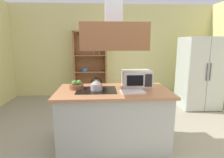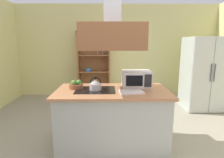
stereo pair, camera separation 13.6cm
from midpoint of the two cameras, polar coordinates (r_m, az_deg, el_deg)
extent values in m
plane|color=gray|center=(3.12, 2.77, -19.88)|extent=(7.80, 7.80, 0.00)
cube|color=beige|center=(5.67, -0.33, 8.60)|extent=(6.00, 0.12, 2.70)
cube|color=#AFB3AA|center=(2.98, -0.94, -12.16)|extent=(1.63, 0.84, 0.86)
cube|color=#B4764E|center=(2.83, -0.97, -3.78)|extent=(1.71, 0.92, 0.04)
cube|color=black|center=(2.83, -6.19, -3.41)|extent=(0.60, 0.48, 0.00)
cube|color=brown|center=(2.73, -1.02, 12.78)|extent=(0.90, 0.70, 0.36)
cube|color=#B4C1B6|center=(5.03, 24.56, 1.72)|extent=(0.90, 0.72, 1.74)
cube|color=#B8BCBD|center=(4.59, 24.23, 0.94)|extent=(0.44, 0.03, 1.70)
cube|color=#B6BEC1|center=(4.82, 28.98, 0.96)|extent=(0.44, 0.03, 1.70)
cylinder|color=#4C4C51|center=(4.64, 26.51, 1.94)|extent=(0.02, 0.02, 0.40)
cylinder|color=#4C4C51|center=(4.68, 27.36, 1.93)|extent=(0.02, 0.02, 0.40)
cube|color=#9A633A|center=(5.50, -12.07, 4.20)|extent=(0.04, 0.40, 1.92)
cube|color=#9A633A|center=(5.44, -2.61, 4.35)|extent=(0.04, 0.40, 1.92)
cube|color=#9A633A|center=(5.42, -7.62, 14.26)|extent=(0.94, 0.40, 0.03)
cube|color=#9A633A|center=(5.63, -7.13, -5.04)|extent=(0.94, 0.40, 0.08)
cube|color=#9A633A|center=(5.64, -7.23, 4.52)|extent=(0.94, 0.02, 1.92)
cube|color=#9A633A|center=(5.48, -7.31, 2.29)|extent=(0.86, 0.36, 0.02)
cube|color=#9A633A|center=(5.42, -7.44, 7.31)|extent=(0.86, 0.36, 0.02)
cylinder|color=#2F66AC|center=(5.44, -9.14, 2.57)|extent=(0.18, 0.18, 0.05)
cylinder|color=#356DAB|center=(5.43, -9.16, 3.04)|extent=(0.17, 0.17, 0.05)
cylinder|color=silver|center=(5.37, -6.28, 8.07)|extent=(0.01, 0.01, 0.12)
cone|color=silver|center=(5.37, -6.30, 9.14)|extent=(0.07, 0.07, 0.08)
cylinder|color=silver|center=(5.37, -4.65, 8.10)|extent=(0.01, 0.01, 0.12)
cone|color=silver|center=(5.36, -4.67, 9.16)|extent=(0.07, 0.07, 0.08)
cylinder|color=#C0B2BC|center=(2.81, -6.21, -2.41)|extent=(0.18, 0.18, 0.10)
cone|color=#BBB6B7|center=(2.80, -6.25, -0.81)|extent=(0.17, 0.17, 0.06)
sphere|color=black|center=(2.79, -6.27, 0.12)|extent=(0.03, 0.03, 0.03)
torus|color=black|center=(2.80, -6.24, -1.08)|extent=(0.17, 0.02, 0.17)
cube|color=white|center=(2.70, 4.96, -3.91)|extent=(0.36, 0.27, 0.02)
cube|color=silver|center=(3.06, 6.30, 0.17)|extent=(0.46, 0.34, 0.26)
cube|color=black|center=(2.88, 5.79, -0.51)|extent=(0.26, 0.01, 0.17)
cube|color=#262628|center=(2.92, 9.89, -0.45)|extent=(0.11, 0.01, 0.20)
cylinder|color=brown|center=(2.94, -12.20, -2.34)|extent=(0.22, 0.22, 0.07)
sphere|color=green|center=(2.93, -11.40, -1.05)|extent=(0.08, 0.08, 0.08)
sphere|color=red|center=(2.97, -12.41, -0.94)|extent=(0.06, 0.06, 0.06)
sphere|color=#559E3B|center=(2.90, -12.94, -1.24)|extent=(0.08, 0.08, 0.08)
camera|label=1|loc=(0.07, -91.24, -0.25)|focal=29.66mm
camera|label=2|loc=(0.07, 88.76, 0.25)|focal=29.66mm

